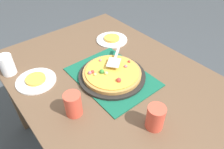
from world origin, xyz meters
name	(u,v)px	position (x,y,z in m)	size (l,w,h in m)	color
ground_plane	(112,147)	(0.00, 0.00, 0.00)	(8.00, 8.00, 0.00)	#3D4247
dining_table	(112,91)	(0.00, 0.00, 0.64)	(1.40, 1.00, 0.75)	brown
placemat	(112,77)	(0.00, 0.00, 0.75)	(0.48, 0.36, 0.01)	#145B42
pizza_pan	(112,75)	(0.00, 0.00, 0.76)	(0.38, 0.38, 0.01)	black
pizza	(112,73)	(0.00, 0.00, 0.78)	(0.33, 0.33, 0.05)	#B78442
plate_near_left	(36,81)	(-0.24, -0.35, 0.76)	(0.22, 0.22, 0.01)	white
plate_far_right	(112,40)	(-0.31, 0.25, 0.76)	(0.22, 0.22, 0.01)	white
served_slice_left	(36,79)	(-0.24, -0.35, 0.77)	(0.11, 0.11, 0.02)	gold
served_slice_right	(112,38)	(-0.31, 0.25, 0.77)	(0.11, 0.11, 0.02)	gold
cup_near	(73,104)	(0.09, -0.30, 0.81)	(0.08, 0.08, 0.12)	#E04C38
cup_far	(7,65)	(-0.41, -0.44, 0.81)	(0.08, 0.08, 0.12)	white
cup_corner	(155,117)	(0.38, -0.07, 0.81)	(0.08, 0.08, 0.12)	#E04C38
pizza_server	(115,58)	(-0.06, 0.08, 0.82)	(0.18, 0.21, 0.01)	silver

